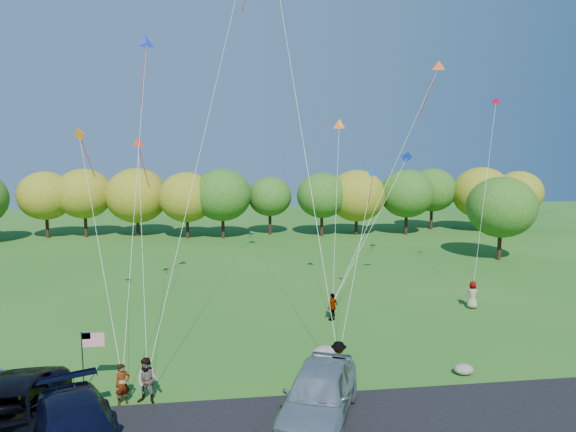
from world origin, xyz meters
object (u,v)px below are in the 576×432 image
Objects in this scene: flyer_e at (473,295)px; minivan_dark at (3,418)px; flyer_d at (333,307)px; minivan_silver at (319,393)px; flyer_b at (147,381)px; flyer_c at (338,362)px; flyer_a at (123,384)px.

minivan_dark is at bearing 54.17° from flyer_e.
flyer_d is (13.49, 11.07, -0.21)m from minivan_dark.
flyer_d is at bearing 96.88° from minivan_silver.
flyer_b is (4.28, 2.45, -0.10)m from minivan_dark.
flyer_d is (9.20, 8.62, -0.10)m from flyer_b.
minivan_dark is at bearing -133.96° from flyer_b.
flyer_e is at bearing -125.88° from flyer_c.
minivan_silver reaches higher than flyer_c.
flyer_e is (19.22, 9.70, 0.05)m from flyer_a.
minivan_dark is 4.20× the size of flyer_a.
flyer_e is at bearing 66.58° from minivan_silver.
minivan_dark is 4.93m from flyer_b.
flyer_b is (0.93, 0.00, 0.09)m from flyer_a.
flyer_a is at bearing -163.69° from flyer_b.
minivan_silver is 3.27m from flyer_c.
minivan_dark is at bearing -5.48° from flyer_d.
flyer_c is 7.96m from flyer_d.
flyer_d is at bearing 59.43° from flyer_b.
minivan_silver reaches higher than flyer_b.
flyer_e is (22.57, 12.15, -0.15)m from minivan_dark.
flyer_c is (7.73, 0.79, -0.01)m from flyer_b.
flyer_d is (2.88, 10.77, -0.24)m from minivan_silver.
minivan_silver reaches higher than minivan_dark.
minivan_dark is 17.45m from flyer_d.
flyer_c is 1.04× the size of flyer_e.
flyer_d is (10.13, 8.62, -0.01)m from flyer_a.
flyer_c reaches higher than flyer_d.
minivan_dark reaches higher than flyer_c.
flyer_e is (11.96, 11.85, -0.18)m from minivan_silver.
minivan_silver reaches higher than flyer_a.
flyer_b is at bearing 19.84° from flyer_c.
flyer_a is 13.30m from flyer_d.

